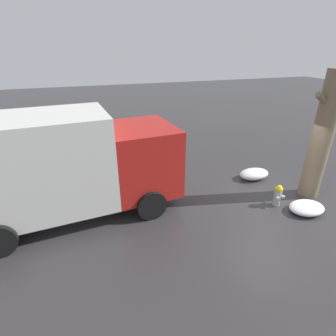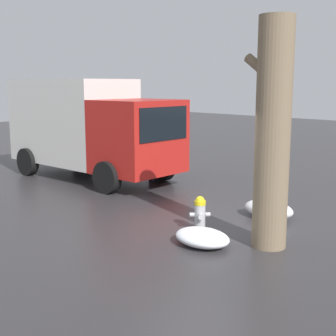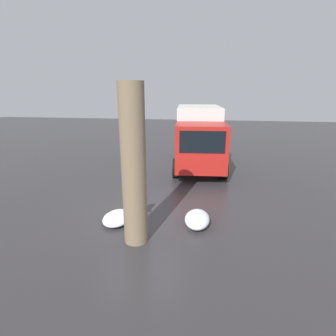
{
  "view_description": "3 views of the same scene",
  "coord_description": "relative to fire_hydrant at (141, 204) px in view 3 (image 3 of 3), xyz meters",
  "views": [
    {
      "loc": [
        5.61,
        5.73,
        4.74
      ],
      "look_at": [
        3.21,
        -1.51,
        1.14
      ],
      "focal_mm": 28.0,
      "sensor_mm": 36.0,
      "label": 1
    },
    {
      "loc": [
        -6.23,
        6.84,
        2.97
      ],
      "look_at": [
        2.51,
        -1.49,
        0.8
      ],
      "focal_mm": 50.0,
      "sensor_mm": 36.0,
      "label": 2
    },
    {
      "loc": [
        -7.61,
        -2.05,
        3.91
      ],
      "look_at": [
        3.06,
        -0.4,
        0.73
      ],
      "focal_mm": 28.0,
      "sensor_mm": 36.0,
      "label": 3
    }
  ],
  "objects": [
    {
      "name": "delivery_truck",
      "position": [
        6.21,
        -1.57,
        1.3
      ],
      "size": [
        6.24,
        2.91,
        3.12
      ],
      "rotation": [
        0.0,
        0.0,
        1.65
      ],
      "color": "red",
      "rests_on": "ground_plane"
    },
    {
      "name": "tree_trunk",
      "position": [
        -1.5,
        -0.24,
        1.71
      ],
      "size": [
        0.96,
        0.63,
        4.14
      ],
      "color": "#7F6B51",
      "rests_on": "ground_plane"
    },
    {
      "name": "fire_hydrant",
      "position": [
        0.0,
        0.0,
        0.0
      ],
      "size": [
        0.37,
        0.38,
        0.73
      ],
      "rotation": [
        0.0,
        0.0,
        2.43
      ],
      "color": "#B7B7BC",
      "rests_on": "ground_plane"
    },
    {
      "name": "snow_pile_by_hydrant",
      "position": [
        -0.62,
        0.61,
        -0.22
      ],
      "size": [
        1.12,
        0.84,
        0.3
      ],
      "color": "white",
      "rests_on": "ground_plane"
    },
    {
      "name": "ground_plane",
      "position": [
        0.0,
        -0.0,
        -0.37
      ],
      "size": [
        60.0,
        60.0,
        0.0
      ],
      "primitive_type": "plane",
      "color": "#333033"
    },
    {
      "name": "snow_pile_curbside",
      "position": [
        -0.41,
        -1.83,
        -0.18
      ],
      "size": [
        1.19,
        0.74,
        0.39
      ],
      "color": "white",
      "rests_on": "ground_plane"
    },
    {
      "name": "pedestrian",
      "position": [
        4.42,
        -2.64,
        0.54
      ],
      "size": [
        0.36,
        0.36,
        1.67
      ],
      "rotation": [
        0.0,
        0.0,
        5.19
      ],
      "color": "#23232D",
      "rests_on": "ground_plane"
    }
  ]
}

